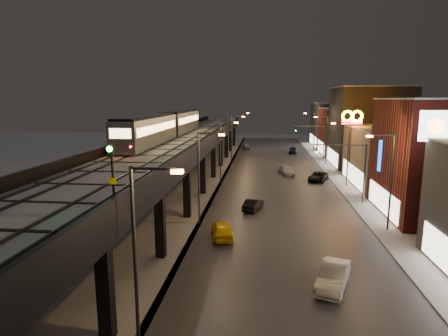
{
  "coord_description": "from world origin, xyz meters",
  "views": [
    {
      "loc": [
        5.44,
        -21.52,
        12.07
      ],
      "look_at": [
        1.36,
        16.42,
        5.0
      ],
      "focal_mm": 30.0,
      "sensor_mm": 36.0,
      "label": 1
    }
  ],
  "objects": [
    {
      "name": "subway_train",
      "position": [
        -8.5,
        31.46,
        8.37
      ],
      "size": [
        2.94,
        35.99,
        3.52
      ],
      "color": "gray",
      "rests_on": "viaduct_trackbed"
    },
    {
      "name": "car_taxi",
      "position": [
        1.95,
        9.54,
        0.74
      ],
      "size": [
        2.54,
        4.59,
        1.48
      ],
      "primitive_type": "imported",
      "rotation": [
        0.0,
        0.0,
        3.33
      ],
      "color": "yellow",
      "rests_on": "ground"
    },
    {
      "name": "streetlight_right_3",
      "position": [
        16.73,
        49.0,
        5.24
      ],
      "size": [
        2.56,
        0.28,
        9.0
      ],
      "color": "#38383A",
      "rests_on": "ground"
    },
    {
      "name": "streetlight_left_4",
      "position": [
        -0.43,
        67.0,
        5.24
      ],
      "size": [
        2.57,
        0.28,
        9.0
      ],
      "color": "#38383A",
      "rests_on": "ground"
    },
    {
      "name": "streetlight_left_1",
      "position": [
        -0.43,
        13.0,
        5.24
      ],
      "size": [
        2.57,
        0.28,
        9.0
      ],
      "color": "#38383A",
      "rests_on": "ground"
    },
    {
      "name": "viaduct_parapet_far",
      "position": [
        -10.35,
        32.0,
        6.85
      ],
      "size": [
        0.3,
        100.0,
        1.1
      ],
      "primitive_type": "cube",
      "color": "black",
      "rests_on": "elevated_viaduct"
    },
    {
      "name": "ground",
      "position": [
        0.0,
        0.0,
        0.0
      ],
      "size": [
        220.0,
        220.0,
        0.0
      ],
      "primitive_type": "plane",
      "color": "silver"
    },
    {
      "name": "traffic_light_rig_b",
      "position": [
        15.84,
        52.0,
        4.5
      ],
      "size": [
        6.1,
        0.34,
        7.0
      ],
      "color": "#38383A",
      "rests_on": "ground"
    },
    {
      "name": "sign_carwash",
      "position": [
        18.5,
        19.92,
        5.4
      ],
      "size": [
        1.49,
        0.35,
        7.72
      ],
      "color": "#38383A",
      "rests_on": "ground"
    },
    {
      "name": "viaduct_trackbed",
      "position": [
        -6.01,
        31.97,
        6.39
      ],
      "size": [
        8.4,
        100.0,
        0.32
      ],
      "color": "#B2B7C1",
      "rests_on": "elevated_viaduct"
    },
    {
      "name": "road_surface",
      "position": [
        7.5,
        35.0,
        0.03
      ],
      "size": [
        17.0,
        120.0,
        0.06
      ],
      "primitive_type": "cube",
      "color": "#46474D",
      "rests_on": "ground"
    },
    {
      "name": "building_e",
      "position": [
        23.99,
        62.0,
        5.08
      ],
      "size": [
        12.2,
        12.2,
        10.16
      ],
      "color": "maroon",
      "rests_on": "ground"
    },
    {
      "name": "building_f",
      "position": [
        23.99,
        76.0,
        5.58
      ],
      "size": [
        12.2,
        16.2,
        11.16
      ],
      "color": "#414141",
      "rests_on": "ground"
    },
    {
      "name": "elevated_viaduct",
      "position": [
        -6.0,
        31.84,
        5.62
      ],
      "size": [
        9.0,
        100.0,
        6.3
      ],
      "color": "black",
      "rests_on": "ground"
    },
    {
      "name": "sign_mcdonalds",
      "position": [
        18.0,
        34.32,
        8.58
      ],
      "size": [
        3.12,
        0.69,
        10.47
      ],
      "color": "#38383A",
      "rests_on": "ground"
    },
    {
      "name": "streetlight_left_3",
      "position": [
        -0.43,
        49.0,
        5.24
      ],
      "size": [
        2.57,
        0.28,
        9.0
      ],
      "color": "#38383A",
      "rests_on": "ground"
    },
    {
      "name": "car_onc_dark",
      "position": [
        13.54,
        33.86,
        0.68
      ],
      "size": [
        3.79,
        5.38,
        1.36
      ],
      "primitive_type": "imported",
      "rotation": [
        0.0,
        0.0,
        -0.35
      ],
      "color": "black",
      "rests_on": "ground"
    },
    {
      "name": "sign_citgo",
      "position": [
        18.5,
        8.75,
        8.61
      ],
      "size": [
        2.36,
        0.39,
        11.21
      ],
      "color": "#38383A",
      "rests_on": "ground"
    },
    {
      "name": "car_onc_white",
      "position": [
        9.11,
        38.26,
        0.65
      ],
      "size": [
        2.95,
        4.78,
        1.29
      ],
      "primitive_type": "imported",
      "rotation": [
        0.0,
        0.0,
        0.27
      ],
      "color": "silver",
      "rests_on": "ground"
    },
    {
      "name": "building_d",
      "position": [
        23.99,
        48.0,
        7.08
      ],
      "size": [
        12.2,
        13.2,
        14.16
      ],
      "color": "#26262A",
      "rests_on": "ground"
    },
    {
      "name": "building_c",
      "position": [
        23.99,
        32.0,
        4.08
      ],
      "size": [
        12.2,
        15.2,
        8.16
      ],
      "color": "#7E705B",
      "rests_on": "ground"
    },
    {
      "name": "building_b",
      "position": [
        23.99,
        18.0,
        6.08
      ],
      "size": [
        12.2,
        12.2,
        12.16
      ],
      "color": "maroon",
      "rests_on": "ground"
    },
    {
      "name": "streetlight_left_0",
      "position": [
        -0.43,
        -5.0,
        5.24
      ],
      "size": [
        2.57,
        0.28,
        9.0
      ],
      "color": "#38383A",
      "rests_on": "ground"
    },
    {
      "name": "streetlight_right_2",
      "position": [
        16.73,
        31.0,
        5.24
      ],
      "size": [
        2.56,
        0.28,
        9.0
      ],
      "color": "#38383A",
      "rests_on": "ground"
    },
    {
      "name": "car_onc_red",
      "position": [
        11.92,
        62.47,
        0.74
      ],
      "size": [
        2.29,
        4.52,
        1.48
      ],
      "primitive_type": "imported",
      "rotation": [
        0.0,
        0.0,
        -0.13
      ],
      "color": "#101C40",
      "rests_on": "ground"
    },
    {
      "name": "car_near_white",
      "position": [
        4.41,
        18.09,
        0.63
      ],
      "size": [
        2.37,
        4.04,
        1.26
      ],
      "primitive_type": "imported",
      "rotation": [
        0.0,
        0.0,
        2.85
      ],
      "color": "black",
      "rests_on": "ground"
    },
    {
      "name": "car_onc_silver",
      "position": [
        10.04,
        1.5,
        0.76
      ],
      "size": [
        3.05,
        4.91,
        1.53
      ],
      "primitive_type": "imported",
      "rotation": [
        0.0,
        0.0,
        -0.33
      ],
      "color": "silver",
      "rests_on": "ground"
    },
    {
      "name": "streetlight_right_4",
      "position": [
        16.73,
        67.0,
        5.24
      ],
      "size": [
        2.56,
        0.28,
        9.0
      ],
      "color": "#38383A",
      "rests_on": "ground"
    },
    {
      "name": "viaduct_parapet_streetside",
      "position": [
        -1.65,
        32.0,
        6.85
      ],
      "size": [
        0.3,
        100.0,
        1.1
      ],
      "primitive_type": "cube",
      "color": "black",
      "rests_on": "elevated_viaduct"
    },
    {
      "name": "streetlight_right_1",
      "position": [
        16.73,
        13.0,
        5.24
      ],
      "size": [
        2.56,
        0.28,
        9.0
      ],
      "color": "#38383A",
      "rests_on": "ground"
    },
    {
      "name": "under_viaduct_pavement",
      "position": [
        -6.0,
        35.0,
        0.03
      ],
      "size": [
        11.0,
        120.0,
        0.06
      ],
      "primitive_type": "cube",
      "color": "#9FA1A8",
      "rests_on": "ground"
    },
    {
      "name": "streetlight_left_2",
      "position": [
        -0.43,
        31.0,
        5.24
      ],
      "size": [
        2.57,
        0.28,
        9.0
      ],
      "color": "#38383A",
      "rests_on": "ground"
    },
    {
      "name": "car_far_white",
      "position": [
        1.08,
        69.0,
        0.66
      ],
      "size": [
        2.32,
        4.11,
        1.32
      ],
      "primitive_type": "imported",
      "rotation": [
        0.0,
        0.0,
        3.35
      ],
      "color": "#9599A9",
      "rests_on": "ground"
    },
    {
      "name": "traffic_light_rig_a",
      "position": [
        15.84,
        22.0,
        4.5
      ],
      "size": [
        6.1,
        0.34,
        7.0
      ],
      "color": "#38383A",
      "rests_on": "ground"
    },
    {
      "name": "rail_signal",
      "position": [
        -2.1,
        -3.88,
        8.91
      ],
      "size": [
        0.37,
        0.44,
        3.22
      ],
      "color": "black",
      "rests_on": "viaduct_trackbed"
    },
    {
      "name": "sidewalk_right",
      "position": [
        17.5,
        35.0,
        0.07
      ],
      "size": [
        4.0,
        120.0,
        0.14
      ],
      "primitive_type": "cube",
      "color": "#9FA1A8",
      "rests_on": "ground"
    }
  ]
}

